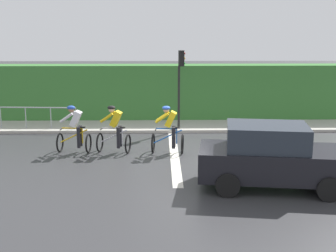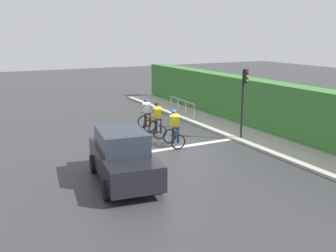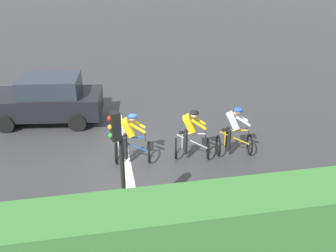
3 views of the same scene
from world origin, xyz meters
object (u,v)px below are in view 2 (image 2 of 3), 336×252
Objects in this scene: car_black at (123,156)px; pedestrian_railing_kerbside at (182,104)px; cyclist_lead at (147,115)px; cyclist_mid at (174,129)px; cyclist_second at (157,121)px; traffic_light_near_crossing at (244,94)px.

car_black is 10.66m from pedestrian_railing_kerbside.
cyclist_lead is 0.52× the size of pedestrian_railing_kerbside.
cyclist_mid is at bearing -122.49° from pedestrian_railing_kerbside.
cyclist_mid is 0.39× the size of car_black.
cyclist_mid reaches higher than pedestrian_railing_kerbside.
cyclist_second is 4.31m from traffic_light_near_crossing.
cyclist_lead and cyclist_second have the same top height.
cyclist_mid is at bearing 38.52° from car_black.
pedestrian_railing_kerbside is (6.89, 8.13, -0.10)m from car_black.
car_black is at bearing -127.46° from cyclist_second.
pedestrian_railing_kerbside is at bearing 32.80° from cyclist_lead.
cyclist_lead is 0.50× the size of traffic_light_near_crossing.
cyclist_lead is 1.00× the size of cyclist_second.
cyclist_mid is 0.50× the size of traffic_light_near_crossing.
cyclist_lead is at bearing 130.34° from traffic_light_near_crossing.
cyclist_second is at bearing 143.58° from traffic_light_near_crossing.
car_black is 1.29× the size of traffic_light_near_crossing.
traffic_light_near_crossing is (3.36, -0.54, 1.43)m from cyclist_mid.
traffic_light_near_crossing is 1.04× the size of pedestrian_railing_kerbside.
car_black reaches higher than cyclist_lead.
car_black is at bearing -130.25° from pedestrian_railing_kerbside.
cyclist_lead is at bearing -147.20° from pedestrian_railing_kerbside.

